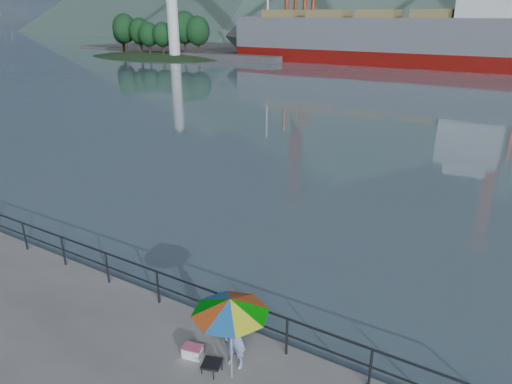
# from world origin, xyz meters

# --- Properties ---
(harbor_water) EXTENTS (500.00, 280.00, 0.00)m
(harbor_water) POSITION_xyz_m (0.00, 130.00, 0.00)
(harbor_water) COLOR slate
(harbor_water) RESTS_ON ground
(guardrail) EXTENTS (22.00, 0.06, 1.03)m
(guardrail) POSITION_xyz_m (0.00, 1.70, 0.52)
(guardrail) COLOR #2D3033
(guardrail) RESTS_ON ground
(lighthouse_islet) EXTENTS (48.00, 26.40, 19.20)m
(lighthouse_islet) POSITION_xyz_m (-54.97, 61.99, 0.26)
(lighthouse_islet) COLOR #263F1E
(lighthouse_islet) RESTS_ON ground
(fisherman) EXTENTS (0.58, 0.40, 1.55)m
(fisherman) POSITION_xyz_m (4.17, 0.79, 0.78)
(fisherman) COLOR #364E9A
(fisherman) RESTS_ON ground
(beach_umbrella) EXTENTS (1.79, 1.79, 2.05)m
(beach_umbrella) POSITION_xyz_m (4.30, 0.43, 1.87)
(beach_umbrella) COLOR white
(beach_umbrella) RESTS_ON ground
(folding_stool) EXTENTS (0.52, 0.52, 0.27)m
(folding_stool) POSITION_xyz_m (3.84, 0.31, 0.14)
(folding_stool) COLOR black
(folding_stool) RESTS_ON ground
(cooler_bag) EXTENTS (0.49, 0.39, 0.25)m
(cooler_bag) POSITION_xyz_m (3.15, 0.49, 0.13)
(cooler_bag) COLOR white
(cooler_bag) RESTS_ON ground
(fishing_rod) EXTENTS (0.62, 1.53, 1.16)m
(fishing_rod) POSITION_xyz_m (3.75, 1.96, 0.00)
(fishing_rod) COLOR black
(fishing_rod) RESTS_ON ground
(bulk_carrier) EXTENTS (49.83, 8.62, 14.50)m
(bulk_carrier) POSITION_xyz_m (-12.23, 71.04, 4.15)
(bulk_carrier) COLOR #6A0B07
(bulk_carrier) RESTS_ON ground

